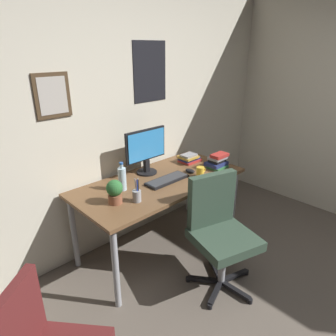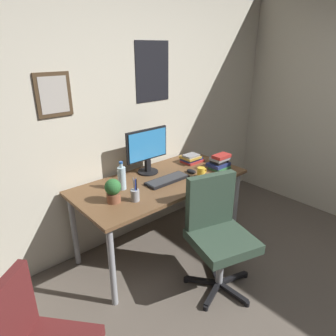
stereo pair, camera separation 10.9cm
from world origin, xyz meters
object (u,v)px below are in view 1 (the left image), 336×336
(computer_mouse, at_px, (190,171))
(water_bottle, at_px, (122,179))
(book_stack_left, at_px, (189,158))
(book_stack_right, at_px, (217,161))
(keyboard, at_px, (167,180))
(office_chair, at_px, (219,227))
(potted_plant, at_px, (115,191))
(coffee_mug_near, at_px, (200,172))
(monitor, at_px, (146,149))
(pen_cup, at_px, (137,195))

(computer_mouse, relative_size, water_bottle, 0.44)
(book_stack_left, height_order, book_stack_right, book_stack_right)
(keyboard, bearing_deg, book_stack_right, -10.75)
(office_chair, xyz_separation_m, potted_plant, (-0.58, 0.59, 0.31))
(coffee_mug_near, bearing_deg, potted_plant, 171.42)
(computer_mouse, relative_size, book_stack_left, 0.49)
(water_bottle, height_order, book_stack_left, water_bottle)
(computer_mouse, xyz_separation_m, book_stack_right, (0.30, -0.10, 0.05))
(computer_mouse, height_order, potted_plant, potted_plant)
(book_stack_left, bearing_deg, coffee_mug_near, -122.62)
(keyboard, bearing_deg, computer_mouse, -2.03)
(book_stack_left, bearing_deg, monitor, 171.02)
(keyboard, xyz_separation_m, water_bottle, (-0.40, 0.13, 0.09))
(computer_mouse, xyz_separation_m, water_bottle, (-0.70, 0.14, 0.09))
(coffee_mug_near, xyz_separation_m, pen_cup, (-0.73, 0.03, 0.00))
(water_bottle, bearing_deg, computer_mouse, -11.64)
(office_chair, distance_m, monitor, 1.00)
(water_bottle, height_order, potted_plant, water_bottle)
(pen_cup, height_order, book_stack_left, pen_cup)
(keyboard, relative_size, coffee_mug_near, 3.87)
(monitor, xyz_separation_m, book_stack_right, (0.61, -0.40, -0.17))
(pen_cup, xyz_separation_m, book_stack_left, (0.95, 0.32, -0.01))
(water_bottle, xyz_separation_m, coffee_mug_near, (0.69, -0.28, -0.06))
(office_chair, distance_m, coffee_mug_near, 0.61)
(office_chair, xyz_separation_m, keyboard, (0.00, 0.61, 0.22))
(office_chair, height_order, pen_cup, office_chair)
(book_stack_right, bearing_deg, potted_plant, 175.33)
(coffee_mug_near, xyz_separation_m, potted_plant, (-0.87, 0.13, 0.05))
(water_bottle, relative_size, potted_plant, 1.29)
(water_bottle, distance_m, coffee_mug_near, 0.75)
(water_bottle, bearing_deg, book_stack_left, 4.12)
(keyboard, bearing_deg, coffee_mug_near, -27.04)
(computer_mouse, bearing_deg, monitor, 136.55)
(keyboard, distance_m, potted_plant, 0.59)
(monitor, relative_size, coffee_mug_near, 4.14)
(computer_mouse, distance_m, book_stack_right, 0.32)
(pen_cup, bearing_deg, coffee_mug_near, -2.58)
(office_chair, xyz_separation_m, book_stack_left, (0.52, 0.81, 0.25))
(keyboard, height_order, water_bottle, water_bottle)
(coffee_mug_near, bearing_deg, water_bottle, 157.79)
(office_chair, height_order, computer_mouse, office_chair)
(computer_mouse, xyz_separation_m, book_stack_left, (0.21, 0.21, 0.02))
(computer_mouse, bearing_deg, book_stack_left, 44.52)
(book_stack_left, bearing_deg, pen_cup, -161.74)
(keyboard, distance_m, pen_cup, 0.46)
(coffee_mug_near, distance_m, book_stack_left, 0.41)
(computer_mouse, relative_size, potted_plant, 0.56)
(coffee_mug_near, height_order, potted_plant, potted_plant)
(book_stack_left, bearing_deg, potted_plant, -168.80)
(monitor, bearing_deg, keyboard, -88.14)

